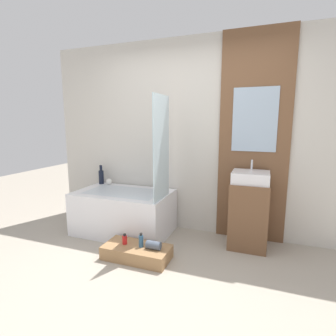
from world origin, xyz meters
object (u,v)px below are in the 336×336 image
(bathtub, at_px, (124,212))
(bottle_soap_primary, at_px, (125,239))
(sink, at_px, (251,177))
(vase_round_light, at_px, (109,182))
(vase_tall_dark, at_px, (101,176))
(bottle_soap_secondary, at_px, (141,241))
(wooden_step_bench, at_px, (137,252))

(bathtub, distance_m, bottle_soap_primary, 0.70)
(sink, xyz_separation_m, bottle_soap_primary, (-1.29, -0.75, -0.67))
(bottle_soap_primary, bearing_deg, vase_round_light, 130.58)
(vase_tall_dark, height_order, vase_round_light, vase_tall_dark)
(sink, relative_size, vase_tall_dark, 1.46)
(vase_tall_dark, bearing_deg, vase_round_light, -3.19)
(bathtub, bearing_deg, sink, 5.29)
(vase_tall_dark, bearing_deg, bottle_soap_secondary, -39.08)
(bathtub, relative_size, sink, 3.04)
(bottle_soap_primary, bearing_deg, bottle_soap_secondary, 0.00)
(bathtub, xyz_separation_m, sink, (1.64, 0.15, 0.58))
(vase_tall_dark, distance_m, bottle_soap_secondary, 1.50)
(sink, distance_m, bottle_soap_secondary, 1.47)
(wooden_step_bench, xyz_separation_m, vase_tall_dark, (-1.05, 0.90, 0.62))
(vase_round_light, bearing_deg, wooden_step_bench, -44.32)
(wooden_step_bench, distance_m, bottle_soap_primary, 0.20)
(bathtub, bearing_deg, wooden_step_bench, -50.14)
(vase_round_light, distance_m, bottle_soap_secondary, 1.37)
(bottle_soap_secondary, bearing_deg, bathtub, 132.89)
(vase_round_light, relative_size, bottle_soap_primary, 0.76)
(wooden_step_bench, height_order, vase_tall_dark, vase_tall_dark)
(sink, distance_m, vase_tall_dark, 2.20)
(bottle_soap_primary, relative_size, bottle_soap_secondary, 0.74)
(wooden_step_bench, bearing_deg, bathtub, 129.86)
(bathtub, distance_m, vase_tall_dark, 0.75)
(wooden_step_bench, relative_size, vase_tall_dark, 2.58)
(bathtub, height_order, wooden_step_bench, bathtub)
(sink, bearing_deg, vase_round_light, 176.00)
(sink, distance_m, vase_round_light, 2.07)
(vase_round_light, xyz_separation_m, bottle_soap_primary, (0.76, -0.89, -0.42))
(wooden_step_bench, xyz_separation_m, vase_round_light, (-0.91, 0.89, 0.55))
(bottle_soap_secondary, bearing_deg, bottle_soap_primary, 180.00)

